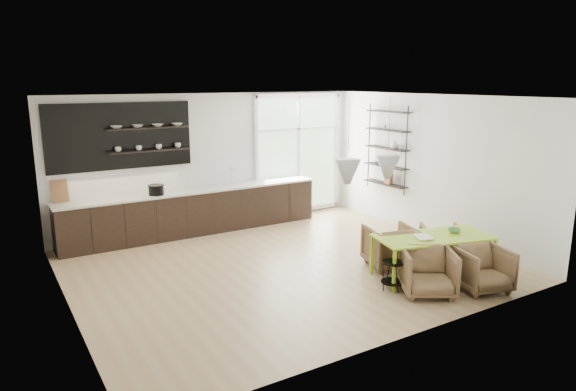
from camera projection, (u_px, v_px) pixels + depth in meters
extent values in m
cube|color=tan|center=(285.00, 265.00, 8.98)|extent=(7.00, 6.00, 0.01)
cube|color=white|center=(214.00, 161.00, 11.16)|extent=(7.00, 0.02, 2.90)
cube|color=white|center=(61.00, 211.00, 6.88)|extent=(0.02, 6.00, 2.90)
cube|color=white|center=(432.00, 166.00, 10.44)|extent=(0.02, 6.00, 2.90)
cube|color=white|center=(284.00, 97.00, 8.34)|extent=(7.00, 6.00, 0.01)
cube|color=#B2D1A5|center=(298.00, 154.00, 12.23)|extent=(2.20, 0.02, 2.70)
cube|color=silver|center=(298.00, 154.00, 12.20)|extent=(2.30, 0.08, 2.80)
cone|color=#A7AFB4|center=(348.00, 172.00, 8.68)|extent=(0.44, 0.44, 0.42)
cone|color=#A7AFB4|center=(388.00, 167.00, 9.14)|extent=(0.44, 0.44, 0.42)
cylinder|color=black|center=(349.00, 124.00, 8.51)|extent=(0.01, 0.01, 0.89)
cylinder|color=black|center=(390.00, 122.00, 8.96)|extent=(0.01, 0.01, 0.89)
cube|color=black|center=(195.00, 212.00, 10.80)|extent=(5.50, 0.65, 0.90)
cube|color=silver|center=(194.00, 190.00, 10.69)|extent=(5.54, 0.69, 0.04)
cube|color=white|center=(188.00, 175.00, 10.90)|extent=(5.50, 0.02, 0.55)
cube|color=black|center=(121.00, 136.00, 9.99)|extent=(2.80, 0.06, 1.30)
cube|color=black|center=(148.00, 128.00, 10.10)|extent=(1.60, 0.28, 0.03)
cube|color=black|center=(149.00, 150.00, 10.20)|extent=(1.60, 0.28, 0.03)
cube|color=brown|center=(59.00, 191.00, 9.54)|extent=(0.30, 0.10, 0.42)
cylinder|color=silver|center=(231.00, 176.00, 11.19)|extent=(0.02, 0.02, 0.40)
imported|color=white|center=(116.00, 127.00, 9.78)|extent=(0.22, 0.22, 0.05)
imported|color=white|center=(137.00, 126.00, 9.99)|extent=(0.22, 0.22, 0.05)
imported|color=white|center=(158.00, 125.00, 10.19)|extent=(0.22, 0.22, 0.05)
imported|color=white|center=(177.00, 124.00, 10.39)|extent=(0.22, 0.22, 0.05)
imported|color=white|center=(118.00, 149.00, 9.88)|extent=(0.12, 0.12, 0.10)
imported|color=white|center=(139.00, 148.00, 10.08)|extent=(0.12, 0.12, 0.10)
imported|color=white|center=(159.00, 147.00, 10.28)|extent=(0.12, 0.12, 0.10)
imported|color=white|center=(178.00, 145.00, 10.49)|extent=(0.12, 0.12, 0.10)
cylinder|color=black|center=(156.00, 190.00, 10.16)|extent=(0.30, 0.30, 0.18)
cube|color=black|center=(406.00, 151.00, 10.81)|extent=(0.02, 0.02, 1.90)
cube|color=black|center=(369.00, 145.00, 11.81)|extent=(0.02, 0.02, 1.90)
cube|color=black|center=(385.00, 184.00, 11.49)|extent=(0.26, 1.20, 0.02)
cube|color=black|center=(386.00, 166.00, 11.40)|extent=(0.26, 1.20, 0.02)
cube|color=black|center=(387.00, 148.00, 11.31)|extent=(0.26, 1.20, 0.02)
cube|color=black|center=(388.00, 130.00, 11.23)|extent=(0.26, 1.20, 0.03)
cube|color=black|center=(388.00, 112.00, 11.14)|extent=(0.26, 1.20, 0.03)
imported|color=white|center=(395.00, 144.00, 11.08)|extent=(0.18, 0.18, 0.19)
imported|color=#333338|center=(380.00, 163.00, 11.56)|extent=(0.22, 0.22, 0.05)
imported|color=white|center=(385.00, 127.00, 11.30)|extent=(0.10, 0.10, 0.09)
cube|color=brown|center=(389.00, 179.00, 11.38)|extent=(0.10, 0.18, 0.24)
cube|color=#9AD021|center=(434.00, 237.00, 8.34)|extent=(2.05, 1.30, 0.03)
cube|color=#9AD021|center=(394.00, 271.00, 7.80)|extent=(0.05, 0.05, 0.66)
cube|color=#9AD021|center=(372.00, 255.00, 8.52)|extent=(0.05, 0.05, 0.66)
cube|color=#9AD021|center=(494.00, 259.00, 8.32)|extent=(0.05, 0.05, 0.66)
cube|color=#9AD021|center=(465.00, 245.00, 9.03)|extent=(0.05, 0.05, 0.66)
imported|color=brown|center=(390.00, 246.00, 8.86)|extent=(0.97, 0.98, 0.72)
imported|color=brown|center=(441.00, 242.00, 9.25)|extent=(0.93, 0.94, 0.62)
imported|color=brown|center=(428.00, 272.00, 7.71)|extent=(1.05, 1.06, 0.70)
imported|color=brown|center=(482.00, 269.00, 7.86)|extent=(0.90, 0.92, 0.68)
cylinder|color=black|center=(393.00, 262.00, 7.85)|extent=(0.34, 0.34, 0.02)
cylinder|color=black|center=(392.00, 282.00, 7.92)|extent=(0.36, 0.36, 0.02)
cylinder|color=black|center=(402.00, 275.00, 7.93)|extent=(0.01, 0.01, 0.44)
cylinder|color=black|center=(388.00, 272.00, 8.05)|extent=(0.01, 0.01, 0.44)
cylinder|color=black|center=(383.00, 277.00, 7.86)|extent=(0.01, 0.01, 0.44)
cylinder|color=black|center=(397.00, 280.00, 7.75)|extent=(0.01, 0.01, 0.44)
imported|color=white|center=(416.00, 237.00, 8.21)|extent=(0.36, 0.40, 0.03)
imported|color=#568A54|center=(454.00, 231.00, 8.52)|extent=(0.29, 0.29, 0.07)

